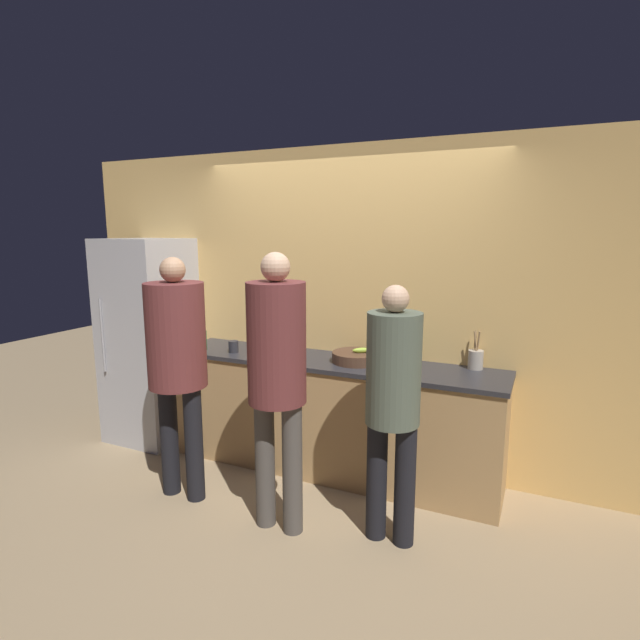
{
  "coord_description": "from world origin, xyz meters",
  "views": [
    {
      "loc": [
        1.52,
        -3.17,
        1.93
      ],
      "look_at": [
        0.0,
        0.14,
        1.28
      ],
      "focal_mm": 28.0,
      "sensor_mm": 36.0,
      "label": 1
    }
  ],
  "objects_px": {
    "fruit_bowl": "(356,357)",
    "cup_black": "(233,347)",
    "potted_plant": "(405,349)",
    "person_center": "(277,367)",
    "refrigerator": "(150,340)",
    "person_right": "(393,396)",
    "person_left": "(177,353)",
    "bottle_green": "(203,339)",
    "utensil_crock": "(476,359)",
    "bottle_red": "(259,337)"
  },
  "relations": [
    {
      "from": "fruit_bowl",
      "to": "cup_black",
      "type": "bearing_deg",
      "value": -172.96
    },
    {
      "from": "potted_plant",
      "to": "person_center",
      "type": "bearing_deg",
      "value": -118.52
    },
    {
      "from": "refrigerator",
      "to": "person_right",
      "type": "distance_m",
      "value": 2.6
    },
    {
      "from": "person_left",
      "to": "bottle_green",
      "type": "height_order",
      "value": "person_left"
    },
    {
      "from": "person_right",
      "to": "cup_black",
      "type": "relative_size",
      "value": 16.58
    },
    {
      "from": "person_left",
      "to": "cup_black",
      "type": "bearing_deg",
      "value": 91.02
    },
    {
      "from": "person_right",
      "to": "fruit_bowl",
      "type": "distance_m",
      "value": 0.88
    },
    {
      "from": "person_left",
      "to": "bottle_green",
      "type": "relative_size",
      "value": 7.45
    },
    {
      "from": "utensil_crock",
      "to": "bottle_red",
      "type": "bearing_deg",
      "value": -176.09
    },
    {
      "from": "refrigerator",
      "to": "bottle_red",
      "type": "height_order",
      "value": "refrigerator"
    },
    {
      "from": "refrigerator",
      "to": "cup_black",
      "type": "height_order",
      "value": "refrigerator"
    },
    {
      "from": "person_center",
      "to": "potted_plant",
      "type": "bearing_deg",
      "value": 61.48
    },
    {
      "from": "person_left",
      "to": "person_center",
      "type": "relative_size",
      "value": 0.97
    },
    {
      "from": "cup_black",
      "to": "potted_plant",
      "type": "relative_size",
      "value": 0.45
    },
    {
      "from": "refrigerator",
      "to": "person_center",
      "type": "height_order",
      "value": "refrigerator"
    },
    {
      "from": "refrigerator",
      "to": "fruit_bowl",
      "type": "distance_m",
      "value": 2.02
    },
    {
      "from": "bottle_red",
      "to": "fruit_bowl",
      "type": "bearing_deg",
      "value": -4.08
    },
    {
      "from": "person_center",
      "to": "person_right",
      "type": "xyz_separation_m",
      "value": [
        0.7,
        0.17,
        -0.14
      ]
    },
    {
      "from": "refrigerator",
      "to": "person_left",
      "type": "height_order",
      "value": "refrigerator"
    },
    {
      "from": "refrigerator",
      "to": "cup_black",
      "type": "xyz_separation_m",
      "value": [
        0.97,
        -0.06,
        0.04
      ]
    },
    {
      "from": "person_left",
      "to": "bottle_red",
      "type": "height_order",
      "value": "person_left"
    },
    {
      "from": "fruit_bowl",
      "to": "cup_black",
      "type": "height_order",
      "value": "fruit_bowl"
    },
    {
      "from": "person_right",
      "to": "cup_black",
      "type": "bearing_deg",
      "value": 159.11
    },
    {
      "from": "person_left",
      "to": "person_right",
      "type": "bearing_deg",
      "value": 4.28
    },
    {
      "from": "bottle_green",
      "to": "person_left",
      "type": "bearing_deg",
      "value": -66.15
    },
    {
      "from": "person_left",
      "to": "cup_black",
      "type": "height_order",
      "value": "person_left"
    },
    {
      "from": "person_center",
      "to": "person_right",
      "type": "height_order",
      "value": "person_center"
    },
    {
      "from": "fruit_bowl",
      "to": "person_left",
      "type": "bearing_deg",
      "value": -140.99
    },
    {
      "from": "fruit_bowl",
      "to": "potted_plant",
      "type": "height_order",
      "value": "potted_plant"
    },
    {
      "from": "person_left",
      "to": "fruit_bowl",
      "type": "xyz_separation_m",
      "value": [
        1.03,
        0.84,
        -0.12
      ]
    },
    {
      "from": "fruit_bowl",
      "to": "utensil_crock",
      "type": "height_order",
      "value": "utensil_crock"
    },
    {
      "from": "person_center",
      "to": "refrigerator",
      "type": "bearing_deg",
      "value": 155.7
    },
    {
      "from": "utensil_crock",
      "to": "fruit_bowl",
      "type": "bearing_deg",
      "value": -167.76
    },
    {
      "from": "refrigerator",
      "to": "person_left",
      "type": "distance_m",
      "value": 1.25
    },
    {
      "from": "fruit_bowl",
      "to": "bottle_green",
      "type": "bearing_deg",
      "value": -173.26
    },
    {
      "from": "person_center",
      "to": "utensil_crock",
      "type": "xyz_separation_m",
      "value": [
        1.06,
        1.08,
        -0.09
      ]
    },
    {
      "from": "bottle_green",
      "to": "bottle_red",
      "type": "distance_m",
      "value": 0.47
    },
    {
      "from": "cup_black",
      "to": "bottle_red",
      "type": "bearing_deg",
      "value": 56.83
    },
    {
      "from": "person_left",
      "to": "utensil_crock",
      "type": "distance_m",
      "value": 2.16
    },
    {
      "from": "person_center",
      "to": "utensil_crock",
      "type": "distance_m",
      "value": 1.52
    },
    {
      "from": "person_center",
      "to": "fruit_bowl",
      "type": "relative_size",
      "value": 4.83
    },
    {
      "from": "bottle_green",
      "to": "potted_plant",
      "type": "bearing_deg",
      "value": 8.84
    },
    {
      "from": "bottle_red",
      "to": "potted_plant",
      "type": "bearing_deg",
      "value": 1.76
    },
    {
      "from": "utensil_crock",
      "to": "cup_black",
      "type": "relative_size",
      "value": 2.92
    },
    {
      "from": "person_left",
      "to": "person_center",
      "type": "height_order",
      "value": "person_center"
    },
    {
      "from": "fruit_bowl",
      "to": "bottle_red",
      "type": "xyz_separation_m",
      "value": [
        -0.92,
        0.07,
        0.06
      ]
    },
    {
      "from": "person_right",
      "to": "bottle_green",
      "type": "xyz_separation_m",
      "value": [
        -1.84,
        0.56,
        0.07
      ]
    },
    {
      "from": "person_left",
      "to": "person_right",
      "type": "xyz_separation_m",
      "value": [
        1.54,
        0.12,
        -0.13
      ]
    },
    {
      "from": "bottle_green",
      "to": "cup_black",
      "type": "xyz_separation_m",
      "value": [
        0.29,
        0.03,
        -0.04
      ]
    },
    {
      "from": "person_center",
      "to": "bottle_green",
      "type": "height_order",
      "value": "person_center"
    }
  ]
}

